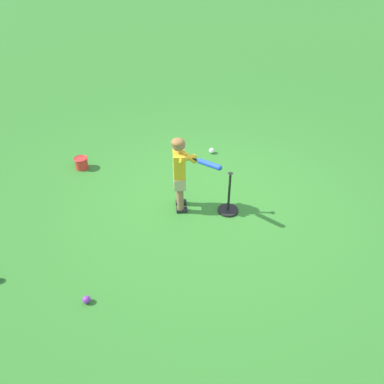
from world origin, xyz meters
TOP-DOWN VIEW (x-y plane):
  - ground_plane at (0.00, 0.00)m, footprint 40.00×40.00m
  - child_batter at (0.49, -0.04)m, footprint 0.39×0.74m
  - play_ball_center_lawn at (2.19, 0.76)m, footprint 0.09×0.09m
  - play_ball_far_left at (-0.74, -1.03)m, footprint 0.10×0.10m
  - batting_tee at (-0.00, 0.37)m, footprint 0.28×0.28m
  - toy_bucket at (1.27, -1.79)m, footprint 0.22×0.22m

SIDE VIEW (x-z plane):
  - ground_plane at x=0.00m, z-range 0.00..0.00m
  - play_ball_center_lawn at x=2.19m, z-range 0.00..0.09m
  - play_ball_far_left at x=-0.74m, z-range 0.00..0.10m
  - toy_bucket at x=1.27m, z-range 0.00..0.19m
  - batting_tee at x=0.00m, z-range -0.21..0.41m
  - child_batter at x=0.49m, z-range 0.11..1.19m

